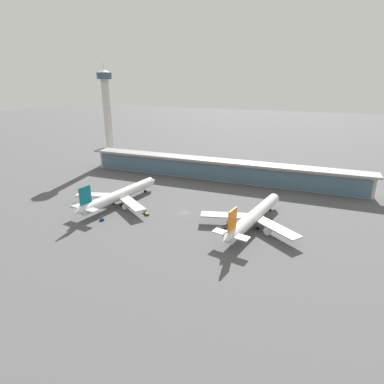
% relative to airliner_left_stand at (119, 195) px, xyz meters
% --- Properties ---
extents(ground_plane, '(1200.00, 1200.00, 0.00)m').
position_rel_airliner_left_stand_xyz_m(ground_plane, '(40.12, 2.68, -5.62)').
color(ground_plane, '#515154').
extents(airliner_left_stand, '(50.91, 66.88, 17.86)m').
position_rel_airliner_left_stand_xyz_m(airliner_left_stand, '(0.00, 0.00, 0.00)').
color(airliner_left_stand, white).
rests_on(airliner_left_stand, ground).
extents(airliner_centre_stand, '(50.56, 66.63, 17.86)m').
position_rel_airliner_left_stand_xyz_m(airliner_centre_stand, '(78.56, -1.32, 0.00)').
color(airliner_centre_stand, white).
rests_on(airliner_centre_stand, ground).
extents(service_truck_near_nose_blue, '(3.20, 3.25, 2.05)m').
position_rel_airliner_left_stand_xyz_m(service_truck_near_nose_blue, '(3.95, -21.87, -4.75)').
color(service_truck_near_nose_blue, '#234C9E').
rests_on(service_truck_near_nose_blue, ground).
extents(service_truck_under_wing_grey, '(6.63, 4.41, 2.70)m').
position_rel_airliner_left_stand_xyz_m(service_truck_under_wing_grey, '(64.67, -8.92, -4.81)').
color(service_truck_under_wing_grey, gray).
rests_on(service_truck_under_wing_grey, ground).
extents(service_truck_mid_apron_olive, '(5.88, 5.65, 2.70)m').
position_rel_airliner_left_stand_xyz_m(service_truck_mid_apron_olive, '(21.51, -6.57, -4.81)').
color(service_truck_mid_apron_olive, olive).
rests_on(service_truck_mid_apron_olive, ground).
extents(terminal_building, '(202.96, 12.80, 15.20)m').
position_rel_airliner_left_stand_xyz_m(terminal_building, '(40.12, 66.54, 2.24)').
color(terminal_building, beige).
rests_on(terminal_building, ground).
extents(control_tower, '(12.00, 12.00, 81.14)m').
position_rel_airliner_left_stand_xyz_m(control_tower, '(-63.21, 82.97, 38.45)').
color(control_tower, beige).
rests_on(control_tower, ground).
extents(safety_cone_alpha, '(0.62, 0.62, 0.70)m').
position_rel_airliner_left_stand_xyz_m(safety_cone_alpha, '(-2.25, -20.26, -5.31)').
color(safety_cone_alpha, orange).
rests_on(safety_cone_alpha, ground).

